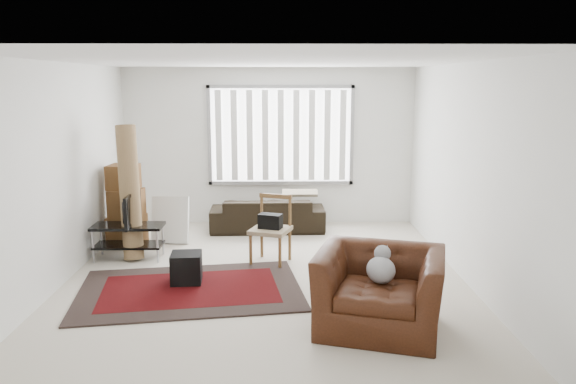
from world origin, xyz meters
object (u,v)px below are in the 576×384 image
Objects in this scene: moving_boxes at (126,208)px; sofa at (268,209)px; armchair at (380,284)px; tv_stand at (128,234)px; side_chair at (271,227)px.

moving_boxes is 2.30m from sofa.
moving_boxes is at bearing 154.59° from armchair.
side_chair is at bearing -5.62° from tv_stand.
sofa is at bearing 123.97° from armchair.
moving_boxes reaches higher than tv_stand.
side_chair is 2.40m from armchair.
tv_stand is 0.52× the size of sofa.
side_chair is at bearing 91.28° from sofa.
side_chair is at bearing -21.36° from moving_boxes.
armchair is (3.14, -2.32, 0.11)m from tv_stand.
moving_boxes is 0.65× the size of sofa.
sofa is 1.72m from side_chair.
moving_boxes is at bearing 106.62° from tv_stand.
armchair is at bearing -41.83° from moving_boxes.
sofa is (1.93, 1.51, 0.01)m from tv_stand.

